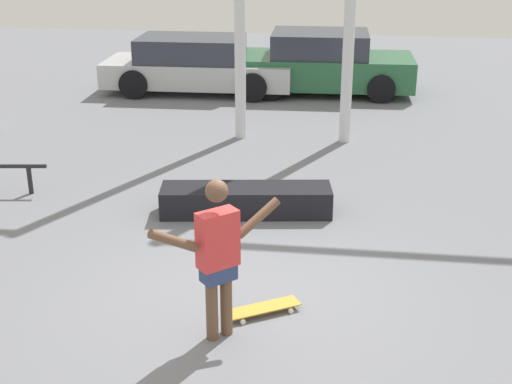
{
  "coord_description": "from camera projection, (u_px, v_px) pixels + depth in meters",
  "views": [
    {
      "loc": [
        0.99,
        -6.74,
        3.91
      ],
      "look_at": [
        -0.06,
        1.23,
        0.74
      ],
      "focal_mm": 50.0,
      "sensor_mm": 36.0,
      "label": 1
    }
  ],
  "objects": [
    {
      "name": "ground_plane",
      "position": [
        247.0,
        296.0,
        7.77
      ],
      "size": [
        36.0,
        36.0,
        0.0
      ],
      "primitive_type": "plane",
      "color": "slate"
    },
    {
      "name": "skateboarder",
      "position": [
        218.0,
        252.0,
        6.71
      ],
      "size": [
        1.11,
        1.0,
        1.65
      ],
      "rotation": [
        0.0,
        0.0,
        0.73
      ],
      "color": "brown",
      "rests_on": "ground_plane"
    },
    {
      "name": "skateboard",
      "position": [
        263.0,
        308.0,
        7.41
      ],
      "size": [
        0.79,
        0.59,
        0.08
      ],
      "rotation": [
        0.0,
        0.0,
        0.54
      ],
      "color": "gold",
      "rests_on": "ground_plane"
    },
    {
      "name": "grind_box",
      "position": [
        246.0,
        200.0,
        9.84
      ],
      "size": [
        2.4,
        0.9,
        0.39
      ],
      "primitive_type": "cube",
      "rotation": [
        0.0,
        0.0,
        0.14
      ],
      "color": "black",
      "rests_on": "ground_plane"
    },
    {
      "name": "parked_car_silver",
      "position": [
        197.0,
        65.0,
        16.39
      ],
      "size": [
        4.34,
        1.92,
        1.26
      ],
      "rotation": [
        0.0,
        0.0,
        0.02
      ],
      "color": "#B7BABF",
      "rests_on": "ground_plane"
    },
    {
      "name": "parked_car_green",
      "position": [
        324.0,
        63.0,
        16.32
      ],
      "size": [
        3.97,
        2.04,
        1.38
      ],
      "rotation": [
        0.0,
        0.0,
        0.03
      ],
      "color": "#28603D",
      "rests_on": "ground_plane"
    }
  ]
}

